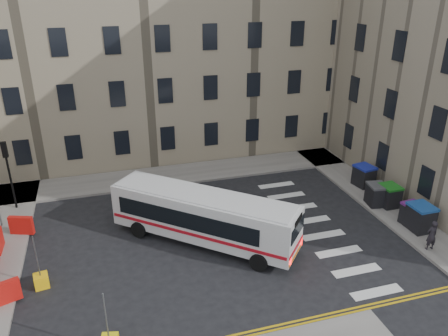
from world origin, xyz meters
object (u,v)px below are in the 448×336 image
bollard_yellow (41,281)px  wheelie_bin_c (389,195)px  wheelie_bin_e (364,176)px  wheelie_bin_a (420,217)px  wheelie_bin_b (413,214)px  wheelie_bin_d (376,194)px  bus (203,215)px  pedestrian (432,235)px

bollard_yellow → wheelie_bin_c: bearing=5.6°
wheelie_bin_e → bollard_yellow: wheelie_bin_e is taller
wheelie_bin_a → wheelie_bin_b: wheelie_bin_a is taller
wheelie_bin_a → wheelie_bin_e: 5.61m
wheelie_bin_d → bus: bearing=-167.2°
wheelie_bin_e → wheelie_bin_b: bearing=-102.4°
wheelie_bin_b → wheelie_bin_d: wheelie_bin_d is taller
bus → wheelie_bin_e: 11.96m
wheelie_bin_b → pedestrian: (-0.71, -2.26, 0.17)m
bus → wheelie_bin_c: 11.41m
pedestrian → wheelie_bin_b: bearing=-106.1°
wheelie_bin_d → wheelie_bin_e: wheelie_bin_e is taller
wheelie_bin_b → bollard_yellow: bearing=172.1°
wheelie_bin_e → pedestrian: 7.40m
bus → wheelie_bin_b: size_ratio=7.05×
wheelie_bin_c → pedestrian: size_ratio=0.82×
bus → wheelie_bin_b: bearing=-57.6°
pedestrian → bollard_yellow: pedestrian is taller
wheelie_bin_b → pedestrian: bearing=-114.2°
wheelie_bin_c → wheelie_bin_e: size_ratio=0.93×
wheelie_bin_d → pedestrian: bearing=-83.5°
bus → wheelie_bin_c: size_ratio=6.72×
bus → wheelie_bin_c: bus is taller
bus → bollard_yellow: size_ratio=14.56×
wheelie_bin_e → pedestrian: (-0.96, -7.33, 0.11)m
pedestrian → wheelie_bin_a: bearing=-112.2°
wheelie_bin_b → pedestrian: pedestrian is taller
pedestrian → wheelie_bin_d: bearing=-91.0°
bus → bollard_yellow: 8.01m
wheelie_bin_c → pedestrian: bearing=-101.1°
wheelie_bin_a → bollard_yellow: 19.09m
wheelie_bin_a → wheelie_bin_d: (-0.55, 3.12, -0.07)m
wheelie_bin_b → wheelie_bin_e: 5.08m
wheelie_bin_a → wheelie_bin_e: (0.21, 5.60, -0.04)m
wheelie_bin_c → wheelie_bin_e: wheelie_bin_e is taller
wheelie_bin_a → pedestrian: (-0.75, -1.73, 0.07)m
wheelie_bin_d → bollard_yellow: size_ratio=2.20×
wheelie_bin_a → wheelie_bin_d: bearing=99.5°
wheelie_bin_a → wheelie_bin_e: wheelie_bin_a is taller
wheelie_bin_d → pedestrian: pedestrian is taller
wheelie_bin_d → wheelie_bin_e: (0.76, 2.48, 0.03)m
wheelie_bin_c → wheelie_bin_e: bearing=86.9°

